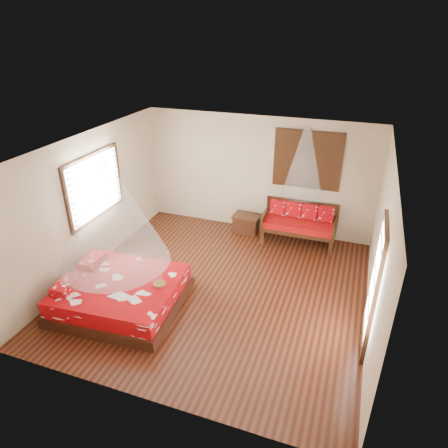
# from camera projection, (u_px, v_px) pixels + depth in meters

# --- Properties ---
(room) EXTENTS (5.54, 5.54, 2.84)m
(room) POSITION_uv_depth(u_px,v_px,m) (218.00, 224.00, 7.17)
(room) COLOR black
(room) RESTS_ON ground
(bed) EXTENTS (2.25, 2.07, 0.64)m
(bed) POSITION_uv_depth(u_px,v_px,m) (120.00, 293.00, 7.24)
(bed) COLOR black
(bed) RESTS_ON floor
(daybed) EXTENTS (1.68, 0.75, 0.94)m
(daybed) POSITION_uv_depth(u_px,v_px,m) (299.00, 222.00, 9.23)
(daybed) COLOR black
(daybed) RESTS_ON floor
(storage_chest) EXTENTS (0.66, 0.50, 0.44)m
(storage_chest) POSITION_uv_depth(u_px,v_px,m) (247.00, 223.00, 9.81)
(storage_chest) COLOR black
(storage_chest) RESTS_ON floor
(shutter_panel) EXTENTS (1.52, 0.06, 1.32)m
(shutter_panel) POSITION_uv_depth(u_px,v_px,m) (307.00, 160.00, 8.89)
(shutter_panel) COLOR black
(shutter_panel) RESTS_ON wall_back
(window_left) EXTENTS (0.10, 1.74, 1.34)m
(window_left) POSITION_uv_depth(u_px,v_px,m) (95.00, 186.00, 8.01)
(window_left) COLOR black
(window_left) RESTS_ON wall_left
(glazed_door) EXTENTS (0.08, 1.02, 2.16)m
(glazed_door) POSITION_uv_depth(u_px,v_px,m) (373.00, 288.00, 6.01)
(glazed_door) COLOR black
(glazed_door) RESTS_ON floor
(wine_tray) EXTENTS (0.23, 0.23, 0.19)m
(wine_tray) POSITION_uv_depth(u_px,v_px,m) (159.00, 282.00, 7.04)
(wine_tray) COLOR brown
(wine_tray) RESTS_ON bed
(mosquito_net_main) EXTENTS (1.87, 1.87, 1.80)m
(mosquito_net_main) POSITION_uv_depth(u_px,v_px,m) (110.00, 214.00, 6.51)
(mosquito_net_main) COLOR white
(mosquito_net_main) RESTS_ON ceiling
(mosquito_net_daybed) EXTENTS (0.88, 0.88, 1.50)m
(mosquito_net_daybed) POSITION_uv_depth(u_px,v_px,m) (304.00, 162.00, 8.45)
(mosquito_net_daybed) COLOR white
(mosquito_net_daybed) RESTS_ON ceiling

